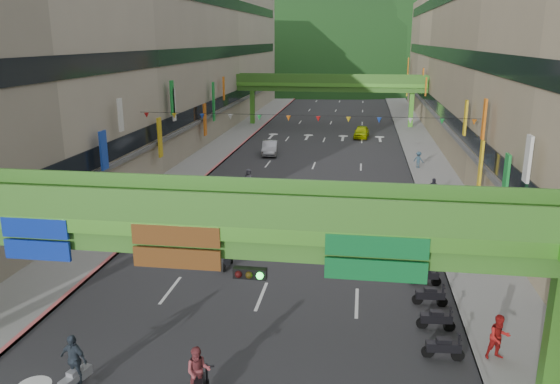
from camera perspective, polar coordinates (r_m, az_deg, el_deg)
road_slab at (r=62.47m, az=4.37°, el=4.81°), size 18.00×140.00×0.02m
sidewalk_left at (r=64.18m, az=-5.51°, el=5.13°), size 4.00×140.00×0.15m
sidewalk_right at (r=62.66m, az=14.48°, el=4.44°), size 4.00×140.00×0.15m
curb_left at (r=63.74m, az=-3.84°, el=5.11°), size 0.20×140.00×0.18m
curb_right at (r=62.48m, az=12.75°, el=4.54°), size 0.20×140.00×0.18m
building_row_left at (r=65.52m, az=-12.66°, el=13.32°), size 12.80×95.00×19.00m
building_row_right at (r=62.94m, az=22.44°, el=12.45°), size 12.80×95.00×19.00m
overpass_near at (r=18.17m, az=-3.00°, el=-5.64°), size 28.00×12.27×7.10m
overpass_far at (r=76.58m, az=5.31°, el=10.88°), size 28.00×2.20×7.10m
hill_left at (r=172.69m, az=2.11°, el=11.82°), size 168.00×140.00×112.00m
hill_right at (r=192.66m, az=14.97°, el=11.72°), size 208.00×176.00×128.00m
bunting_string at (r=41.83m, az=2.46°, el=7.68°), size 26.00×0.36×0.47m
scooter_rider_near at (r=29.29m, az=-5.48°, el=-6.20°), size 0.68×1.60×1.98m
scooter_rider_mid at (r=19.28m, az=-8.53°, el=-18.36°), size 0.96×1.58×2.07m
scooter_rider_left at (r=20.78m, az=-20.73°, el=-16.41°), size 1.16×1.58×2.20m
scooter_rider_far at (r=42.70m, az=-3.30°, el=1.10°), size 0.94×1.58×2.06m
parked_scooter_row at (r=27.24m, az=15.16°, el=-9.35°), size 1.60×11.55×1.08m
car_silver at (r=57.58m, az=-1.07°, el=4.63°), size 2.04×4.50×1.43m
car_yellow at (r=68.20m, az=8.50°, el=6.22°), size 2.04×4.40×1.46m
pedestrian_red at (r=22.74m, az=21.86°, el=-14.23°), size 1.01×0.88×1.78m
pedestrian_dark at (r=41.73m, az=15.68°, el=-0.01°), size 1.15×0.70×1.83m
pedestrian_blue at (r=52.63m, az=14.27°, el=3.14°), size 0.85×0.76×1.54m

